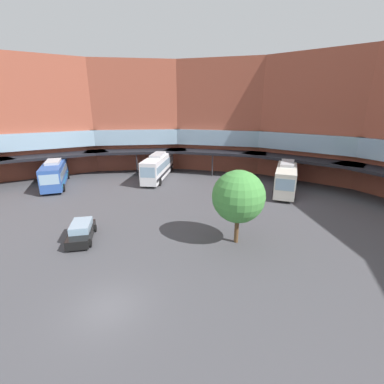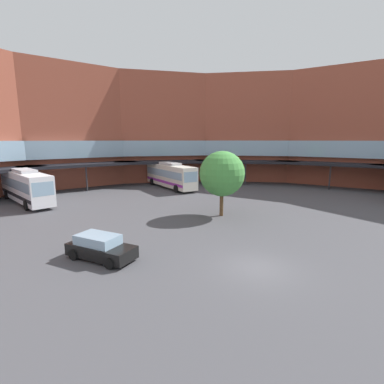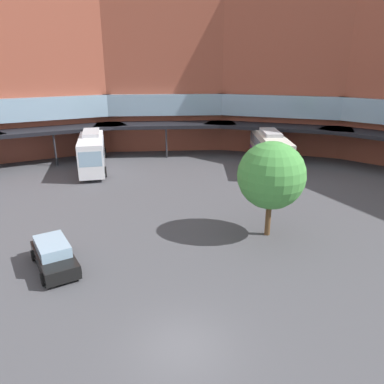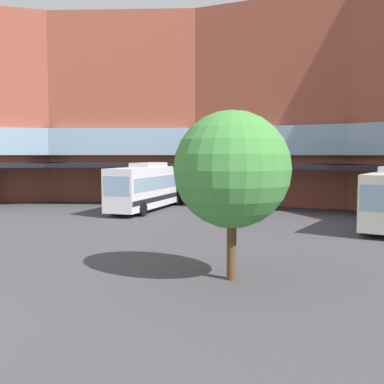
{
  "view_description": "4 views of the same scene",
  "coord_description": "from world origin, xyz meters",
  "px_view_note": "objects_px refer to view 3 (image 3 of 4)",
  "views": [
    {
      "loc": [
        10.06,
        -9.13,
        11.22
      ],
      "look_at": [
        -1.93,
        14.72,
        2.53
      ],
      "focal_mm": 24.98,
      "sensor_mm": 36.0,
      "label": 1
    },
    {
      "loc": [
        -10.07,
        -12.37,
        7.36
      ],
      "look_at": [
        1.49,
        11.91,
        2.41
      ],
      "focal_mm": 26.69,
      "sensor_mm": 36.0,
      "label": 2
    },
    {
      "loc": [
        1.81,
        -11.81,
        10.94
      ],
      "look_at": [
        -1.12,
        13.14,
        2.03
      ],
      "focal_mm": 34.35,
      "sensor_mm": 36.0,
      "label": 3
    },
    {
      "loc": [
        13.65,
        -3.91,
        4.7
      ],
      "look_at": [
        -0.59,
        14.8,
        2.83
      ],
      "focal_mm": 44.47,
      "sensor_mm": 36.0,
      "label": 4
    }
  ],
  "objects_px": {
    "parked_car": "(54,255)",
    "plaza_tree": "(271,176)",
    "bus_0": "(270,148)",
    "bus_4": "(92,149)"
  },
  "relations": [
    {
      "from": "parked_car",
      "to": "plaza_tree",
      "type": "height_order",
      "value": "plaza_tree"
    },
    {
      "from": "bus_0",
      "to": "bus_4",
      "type": "height_order",
      "value": "bus_4"
    },
    {
      "from": "bus_0",
      "to": "plaza_tree",
      "type": "height_order",
      "value": "plaza_tree"
    },
    {
      "from": "plaza_tree",
      "to": "bus_4",
      "type": "bearing_deg",
      "value": 140.11
    },
    {
      "from": "bus_0",
      "to": "parked_car",
      "type": "bearing_deg",
      "value": -36.96
    },
    {
      "from": "bus_4",
      "to": "plaza_tree",
      "type": "relative_size",
      "value": 1.93
    },
    {
      "from": "bus_4",
      "to": "plaza_tree",
      "type": "height_order",
      "value": "plaza_tree"
    },
    {
      "from": "plaza_tree",
      "to": "bus_0",
      "type": "bearing_deg",
      "value": 85.31
    },
    {
      "from": "bus_0",
      "to": "parked_car",
      "type": "relative_size",
      "value": 2.7
    },
    {
      "from": "bus_0",
      "to": "plaza_tree",
      "type": "distance_m",
      "value": 17.75
    }
  ]
}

